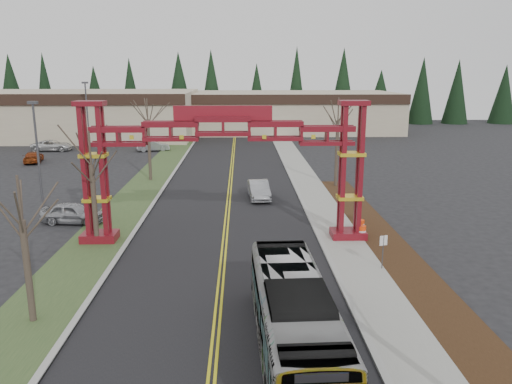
{
  "coord_description": "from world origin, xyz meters",
  "views": [
    {
      "loc": [
        1.12,
        -12.64,
        10.58
      ],
      "look_at": [
        1.92,
        14.57,
        4.02
      ],
      "focal_mm": 35.0,
      "sensor_mm": 36.0,
      "label": 1
    }
  ],
  "objects_px": {
    "retail_building_west": "(54,114)",
    "parked_car_far_a": "(153,146)",
    "barrel_mid": "(361,226)",
    "barrel_north": "(358,216)",
    "bare_tree_right_far": "(338,121)",
    "barrel_south": "(362,233)",
    "light_pole_far": "(87,111)",
    "transit_bus": "(294,319)",
    "light_pole_near": "(37,147)",
    "silver_sedan": "(259,190)",
    "gateway_arch": "(223,148)",
    "parked_car_mid_a": "(33,157)",
    "bare_tree_median_mid": "(91,166)",
    "parked_car_near_a": "(73,213)",
    "street_sign": "(383,246)",
    "parked_car_far_b": "(52,145)",
    "bare_tree_median_far": "(148,120)",
    "retail_building_east": "(289,111)",
    "bare_tree_median_near": "(22,221)"
  },
  "relations": [
    {
      "from": "retail_building_east",
      "to": "street_sign",
      "type": "height_order",
      "value": "retail_building_east"
    },
    {
      "from": "gateway_arch",
      "to": "barrel_north",
      "type": "relative_size",
      "value": 19.75
    },
    {
      "from": "silver_sedan",
      "to": "street_sign",
      "type": "distance_m",
      "value": 17.34
    },
    {
      "from": "parked_car_far_b",
      "to": "street_sign",
      "type": "xyz_separation_m",
      "value": [
        33.67,
        -43.59,
        0.7
      ]
    },
    {
      "from": "retail_building_east",
      "to": "barrel_south",
      "type": "xyz_separation_m",
      "value": [
        -1.19,
        -62.28,
        -3.02
      ]
    },
    {
      "from": "gateway_arch",
      "to": "light_pole_near",
      "type": "bearing_deg",
      "value": 149.32
    },
    {
      "from": "transit_bus",
      "to": "silver_sedan",
      "type": "height_order",
      "value": "transit_bus"
    },
    {
      "from": "parked_car_near_a",
      "to": "light_pole_far",
      "type": "distance_m",
      "value": 37.2
    },
    {
      "from": "parked_car_near_a",
      "to": "parked_car_far_b",
      "type": "relative_size",
      "value": 0.83
    },
    {
      "from": "light_pole_near",
      "to": "parked_car_mid_a",
      "type": "bearing_deg",
      "value": 113.56
    },
    {
      "from": "street_sign",
      "to": "barrel_mid",
      "type": "relative_size",
      "value": 2.2
    },
    {
      "from": "parked_car_far_a",
      "to": "bare_tree_right_far",
      "type": "bearing_deg",
      "value": -149.28
    },
    {
      "from": "barrel_mid",
      "to": "barrel_north",
      "type": "distance_m",
      "value": 2.49
    },
    {
      "from": "parked_car_mid_a",
      "to": "bare_tree_median_mid",
      "type": "bearing_deg",
      "value": 104.19
    },
    {
      "from": "bare_tree_median_near",
      "to": "barrel_north",
      "type": "relative_size",
      "value": 7.07
    },
    {
      "from": "bare_tree_median_mid",
      "to": "parked_car_near_a",
      "type": "bearing_deg",
      "value": 122.65
    },
    {
      "from": "transit_bus",
      "to": "street_sign",
      "type": "height_order",
      "value": "transit_bus"
    },
    {
      "from": "transit_bus",
      "to": "silver_sedan",
      "type": "relative_size",
      "value": 2.37
    },
    {
      "from": "gateway_arch",
      "to": "barrel_south",
      "type": "relative_size",
      "value": 18.31
    },
    {
      "from": "bare_tree_right_far",
      "to": "light_pole_far",
      "type": "xyz_separation_m",
      "value": [
        -30.26,
        24.62,
        -0.82
      ]
    },
    {
      "from": "light_pole_far",
      "to": "barrel_north",
      "type": "bearing_deg",
      "value": -50.52
    },
    {
      "from": "barrel_mid",
      "to": "light_pole_far",
      "type": "bearing_deg",
      "value": 127.3
    },
    {
      "from": "barrel_mid",
      "to": "barrel_north",
      "type": "xyz_separation_m",
      "value": [
        0.36,
        2.47,
        0.0
      ]
    },
    {
      "from": "bare_tree_right_far",
      "to": "barrel_mid",
      "type": "relative_size",
      "value": 9.08
    },
    {
      "from": "light_pole_far",
      "to": "barrel_mid",
      "type": "relative_size",
      "value": 10.14
    },
    {
      "from": "barrel_south",
      "to": "barrel_mid",
      "type": "bearing_deg",
      "value": 79.14
    },
    {
      "from": "parked_car_mid_a",
      "to": "gateway_arch",
      "type": "bearing_deg",
      "value": 115.45
    },
    {
      "from": "bare_tree_median_near",
      "to": "bare_tree_median_far",
      "type": "bearing_deg",
      "value": 90.0
    },
    {
      "from": "transit_bus",
      "to": "barrel_south",
      "type": "xyz_separation_m",
      "value": [
        5.77,
        13.27,
        -1.05
      ]
    },
    {
      "from": "gateway_arch",
      "to": "retail_building_west",
      "type": "height_order",
      "value": "gateway_arch"
    },
    {
      "from": "transit_bus",
      "to": "light_pole_near",
      "type": "xyz_separation_m",
      "value": [
        -18.06,
        22.51,
        3.31
      ]
    },
    {
      "from": "light_pole_far",
      "to": "bare_tree_median_near",
      "type": "bearing_deg",
      "value": -76.33
    },
    {
      "from": "retail_building_east",
      "to": "light_pole_near",
      "type": "xyz_separation_m",
      "value": [
        -25.01,
        -53.05,
        1.34
      ]
    },
    {
      "from": "barrel_north",
      "to": "barrel_south",
      "type": "bearing_deg",
      "value": -99.31
    },
    {
      "from": "bare_tree_right_far",
      "to": "barrel_south",
      "type": "height_order",
      "value": "bare_tree_right_far"
    },
    {
      "from": "light_pole_near",
      "to": "barrel_north",
      "type": "distance_m",
      "value": 25.41
    },
    {
      "from": "parked_car_far_b",
      "to": "bare_tree_median_far",
      "type": "distance_m",
      "value": 26.55
    },
    {
      "from": "gateway_arch",
      "to": "parked_car_mid_a",
      "type": "xyz_separation_m",
      "value": [
        -23.85,
        29.16,
        -5.32
      ]
    },
    {
      "from": "light_pole_far",
      "to": "street_sign",
      "type": "height_order",
      "value": "light_pole_far"
    },
    {
      "from": "parked_car_far_a",
      "to": "barrel_mid",
      "type": "bearing_deg",
      "value": -163.45
    },
    {
      "from": "parked_car_far_b",
      "to": "barrel_north",
      "type": "distance_m",
      "value": 48.74
    },
    {
      "from": "retail_building_west",
      "to": "parked_car_far_a",
      "type": "distance_m",
      "value": 25.26
    },
    {
      "from": "parked_car_near_a",
      "to": "bare_tree_median_near",
      "type": "height_order",
      "value": "bare_tree_median_near"
    },
    {
      "from": "retail_building_west",
      "to": "light_pole_near",
      "type": "relative_size",
      "value": 5.48
    },
    {
      "from": "bare_tree_right_far",
      "to": "retail_building_west",
      "type": "bearing_deg",
      "value": 135.88
    },
    {
      "from": "silver_sedan",
      "to": "parked_car_near_a",
      "type": "bearing_deg",
      "value": -157.7
    },
    {
      "from": "silver_sedan",
      "to": "bare_tree_median_mid",
      "type": "xyz_separation_m",
      "value": [
        -10.58,
        -11.46,
        4.28
      ]
    },
    {
      "from": "silver_sedan",
      "to": "parked_car_far_a",
      "type": "height_order",
      "value": "silver_sedan"
    },
    {
      "from": "parked_car_mid_a",
      "to": "bare_tree_median_mid",
      "type": "distance_m",
      "value": 34.02
    },
    {
      "from": "retail_building_east",
      "to": "bare_tree_median_mid",
      "type": "distance_m",
      "value": 65.13
    }
  ]
}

